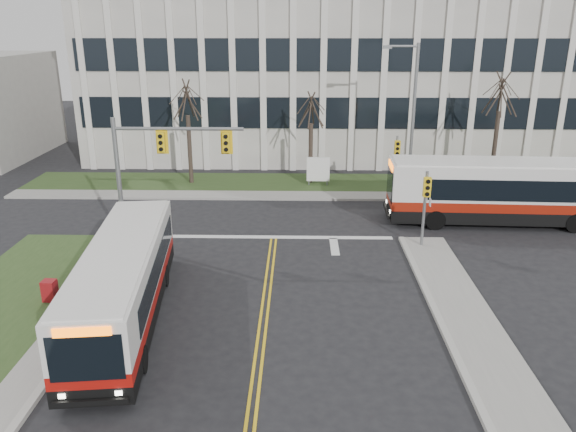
% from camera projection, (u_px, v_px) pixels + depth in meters
% --- Properties ---
extents(ground, '(120.00, 120.00, 0.00)m').
position_uv_depth(ground, '(264.00, 318.00, 20.71)').
color(ground, black).
rests_on(ground, ground).
extents(sidewalk_west, '(1.20, 26.00, 0.14)m').
position_uv_depth(sidewalk_west, '(10.00, 399.00, 16.11)').
color(sidewalk_west, '#9E9B93').
rests_on(sidewalk_west, ground).
extents(sidewalk_east, '(2.00, 26.00, 0.14)m').
position_uv_depth(sidewalk_east, '(518.00, 406.00, 15.81)').
color(sidewalk_east, '#9E9B93').
rests_on(sidewalk_east, ground).
extents(sidewalk_cross, '(44.00, 1.60, 0.14)m').
position_uv_depth(sidewalk_cross, '(359.00, 196.00, 34.95)').
color(sidewalk_cross, '#9E9B93').
rests_on(sidewalk_cross, ground).
extents(building_lawn, '(44.00, 5.00, 0.12)m').
position_uv_depth(building_lawn, '(355.00, 184.00, 37.60)').
color(building_lawn, '#2E461E').
rests_on(building_lawn, ground).
extents(office_building, '(40.00, 16.00, 12.00)m').
position_uv_depth(office_building, '(345.00, 77.00, 47.00)').
color(office_building, beige).
rests_on(office_building, ground).
extents(mast_arm_signal, '(6.11, 0.38, 6.20)m').
position_uv_depth(mast_arm_signal, '(152.00, 159.00, 26.20)').
color(mast_arm_signal, slate).
rests_on(mast_arm_signal, ground).
extents(signal_pole_near, '(0.34, 0.39, 3.80)m').
position_uv_depth(signal_pole_near, '(426.00, 199.00, 26.27)').
color(signal_pole_near, slate).
rests_on(signal_pole_near, ground).
extents(signal_pole_far, '(0.34, 0.39, 3.80)m').
position_uv_depth(signal_pole_far, '(396.00, 157.00, 34.30)').
color(signal_pole_far, slate).
rests_on(signal_pole_far, ground).
extents(streetlight, '(2.15, 0.25, 9.20)m').
position_uv_depth(streetlight, '(411.00, 111.00, 34.16)').
color(streetlight, slate).
rests_on(streetlight, ground).
extents(directory_sign, '(1.50, 0.12, 2.00)m').
position_uv_depth(directory_sign, '(318.00, 170.00, 36.82)').
color(directory_sign, slate).
rests_on(directory_sign, ground).
extents(tree_left, '(1.80, 1.80, 7.70)m').
position_uv_depth(tree_left, '(187.00, 101.00, 36.04)').
color(tree_left, '#42352B').
rests_on(tree_left, ground).
extents(tree_mid, '(1.80, 1.80, 6.82)m').
position_uv_depth(tree_mid, '(311.00, 111.00, 36.27)').
color(tree_mid, '#42352B').
rests_on(tree_mid, ground).
extents(tree_right, '(1.80, 1.80, 8.25)m').
position_uv_depth(tree_right, '(501.00, 96.00, 35.51)').
color(tree_right, '#42352B').
rests_on(tree_right, ground).
extents(bus_main, '(3.51, 10.91, 2.86)m').
position_uv_depth(bus_main, '(124.00, 284.00, 20.14)').
color(bus_main, silver).
rests_on(bus_main, ground).
extents(bus_cross, '(12.72, 3.26, 3.36)m').
position_uv_depth(bus_cross, '(509.00, 193.00, 29.93)').
color(bus_cross, silver).
rests_on(bus_cross, ground).
extents(newspaper_box_blue, '(0.64, 0.61, 0.95)m').
position_uv_depth(newspaper_box_blue, '(90.00, 291.00, 21.73)').
color(newspaper_box_blue, navy).
rests_on(newspaper_box_blue, ground).
extents(newspaper_box_red, '(0.53, 0.49, 0.95)m').
position_uv_depth(newspaper_box_red, '(50.00, 292.00, 21.65)').
color(newspaper_box_red, maroon).
rests_on(newspaper_box_red, ground).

